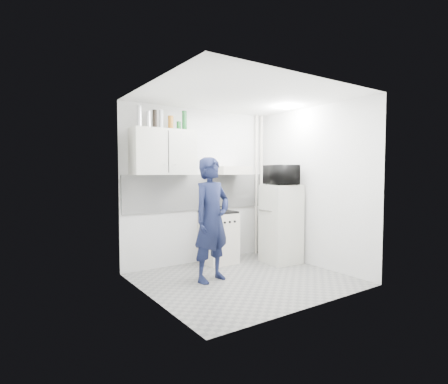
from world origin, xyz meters
TOP-DOWN VIEW (x-y plane):
  - floor at (0.00, 0.00)m, footprint 2.80×2.80m
  - ceiling at (0.00, 0.00)m, footprint 2.80×2.80m
  - wall_back at (0.00, 1.25)m, footprint 2.80×0.00m
  - wall_left at (-1.40, 0.00)m, footprint 0.00×2.60m
  - wall_right at (1.40, 0.00)m, footprint 0.00×2.60m
  - person at (-0.41, 0.23)m, footprint 0.72×0.55m
  - stove at (0.20, 1.00)m, footprint 0.53×0.53m
  - fridge at (1.10, 0.42)m, footprint 0.60×0.60m
  - stove_top at (0.20, 1.00)m, footprint 0.51×0.51m
  - saucepan at (0.12, 0.99)m, footprint 0.17×0.17m
  - microwave at (1.10, 0.42)m, footprint 0.70×0.56m
  - bottle_a at (-1.13, 1.07)m, footprint 0.07×0.07m
  - bottle_b at (-0.99, 1.07)m, footprint 0.06×0.06m
  - bottle_c at (-0.89, 1.07)m, footprint 0.07×0.07m
  - bottle_d at (-0.79, 1.07)m, footprint 0.06×0.06m
  - canister_a at (-0.63, 1.07)m, footprint 0.09×0.09m
  - canister_b at (-0.49, 1.07)m, footprint 0.07×0.07m
  - bottle_e at (-0.39, 1.07)m, footprint 0.08×0.08m
  - upper_cabinet at (-0.75, 1.07)m, footprint 1.00×0.35m
  - range_hood at (0.45, 1.00)m, footprint 0.60×0.50m
  - backsplash at (0.00, 1.24)m, footprint 2.74×0.03m
  - pipe_a at (1.30, 1.17)m, footprint 0.05×0.05m
  - pipe_b at (1.18, 1.17)m, footprint 0.04×0.04m
  - ceiling_spot_fixture at (1.00, 0.20)m, footprint 0.10×0.10m

SIDE VIEW (x-z plane):
  - floor at x=0.00m, z-range 0.00..0.00m
  - stove at x=0.20m, z-range 0.00..0.85m
  - fridge at x=1.10m, z-range 0.00..1.33m
  - stove_top at x=0.20m, z-range 0.85..0.88m
  - person at x=-0.41m, z-range 0.00..1.75m
  - saucepan at x=0.12m, z-range 0.88..0.98m
  - backsplash at x=0.00m, z-range 0.90..1.50m
  - wall_left at x=-1.40m, z-range 0.00..2.60m
  - wall_right at x=1.40m, z-range 0.00..2.60m
  - pipe_a at x=1.30m, z-range 0.00..2.60m
  - pipe_b at x=1.18m, z-range 0.00..2.60m
  - wall_back at x=0.00m, z-range -0.10..2.70m
  - microwave at x=1.10m, z-range 1.33..1.66m
  - range_hood at x=0.45m, z-range 1.50..1.64m
  - upper_cabinet at x=-0.75m, z-range 1.50..2.20m
  - canister_b at x=-0.49m, z-range 2.20..2.34m
  - canister_a at x=-0.63m, z-range 2.20..2.41m
  - bottle_b at x=-0.99m, z-range 2.20..2.45m
  - bottle_c at x=-0.89m, z-range 2.20..2.48m
  - bottle_d at x=-0.79m, z-range 2.20..2.49m
  - bottle_e at x=-0.39m, z-range 2.20..2.51m
  - bottle_a at x=-1.13m, z-range 2.20..2.51m
  - ceiling_spot_fixture at x=1.00m, z-range 2.56..2.58m
  - ceiling at x=0.00m, z-range 2.60..2.60m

